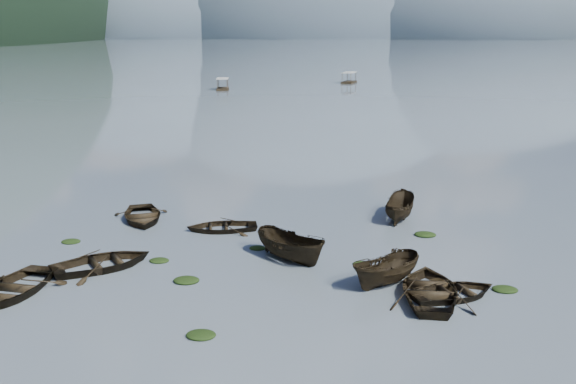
# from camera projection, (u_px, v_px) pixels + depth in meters

# --- Properties ---
(ground_plane) EXTENTS (2400.00, 2400.00, 0.00)m
(ground_plane) POSITION_uv_depth(u_px,v_px,m) (257.00, 315.00, 25.39)
(ground_plane) COLOR slate
(haze_mtn_a) EXTENTS (520.00, 520.00, 280.00)m
(haze_mtn_a) POSITION_uv_depth(u_px,v_px,m) (171.00, 36.00, 918.39)
(haze_mtn_a) COLOR #475666
(haze_mtn_a) RESTS_ON ground
(haze_mtn_b) EXTENTS (520.00, 520.00, 340.00)m
(haze_mtn_b) POSITION_uv_depth(u_px,v_px,m) (310.00, 36.00, 898.66)
(haze_mtn_b) COLOR #475666
(haze_mtn_b) RESTS_ON ground
(haze_mtn_c) EXTENTS (520.00, 520.00, 260.00)m
(haze_mtn_c) POSITION_uv_depth(u_px,v_px,m) (455.00, 36.00, 878.93)
(haze_mtn_c) COLOR #475666
(haze_mtn_c) RESTS_ON ground
(rowboat_0) EXTENTS (3.97, 5.17, 0.99)m
(rowboat_0) POSITION_uv_depth(u_px,v_px,m) (12.00, 294.00, 27.40)
(rowboat_0) COLOR black
(rowboat_0) RESTS_ON ground
(rowboat_1) EXTENTS (5.75, 5.51, 0.97)m
(rowboat_1) POSITION_uv_depth(u_px,v_px,m) (103.00, 268.00, 30.39)
(rowboat_1) COLOR black
(rowboat_1) RESTS_ON ground
(rowboat_2) EXTENTS (4.39, 4.11, 1.69)m
(rowboat_2) POSITION_uv_depth(u_px,v_px,m) (291.00, 260.00, 31.44)
(rowboat_2) COLOR black
(rowboat_2) RESTS_ON ground
(rowboat_3) EXTENTS (3.70, 5.06, 1.02)m
(rowboat_3) POSITION_uv_depth(u_px,v_px,m) (430.00, 297.00, 27.18)
(rowboat_3) COLOR black
(rowboat_3) RESTS_ON ground
(rowboat_4) EXTENTS (4.75, 4.23, 0.81)m
(rowboat_4) POSITION_uv_depth(u_px,v_px,m) (454.00, 297.00, 27.15)
(rowboat_4) COLOR black
(rowboat_4) RESTS_ON ground
(rowboat_5) EXTENTS (3.84, 3.94, 1.54)m
(rowboat_5) POSITION_uv_depth(u_px,v_px,m) (386.00, 284.00, 28.49)
(rowboat_5) COLOR black
(rowboat_5) RESTS_ON ground
(rowboat_6) EXTENTS (4.74, 5.49, 0.95)m
(rowboat_6) POSITION_uv_depth(u_px,v_px,m) (142.00, 220.00, 37.95)
(rowboat_6) COLOR black
(rowboat_6) RESTS_ON ground
(rowboat_7) EXTENTS (4.50, 3.66, 0.82)m
(rowboat_7) POSITION_uv_depth(u_px,v_px,m) (222.00, 230.00, 36.11)
(rowboat_7) COLOR black
(rowboat_7) RESTS_ON ground
(rowboat_8) EXTENTS (2.38, 4.36, 1.59)m
(rowboat_8) POSITION_uv_depth(u_px,v_px,m) (399.00, 219.00, 38.31)
(rowboat_8) COLOR black
(rowboat_8) RESTS_ON ground
(weed_clump_0) EXTENTS (1.19, 0.97, 0.26)m
(weed_clump_0) POSITION_uv_depth(u_px,v_px,m) (186.00, 282.00, 28.77)
(weed_clump_0) COLOR black
(weed_clump_0) RESTS_ON ground
(weed_clump_1) EXTENTS (0.97, 0.78, 0.21)m
(weed_clump_1) POSITION_uv_depth(u_px,v_px,m) (159.00, 261.00, 31.27)
(weed_clump_1) COLOR black
(weed_clump_1) RESTS_ON ground
(weed_clump_2) EXTENTS (1.12, 0.90, 0.24)m
(weed_clump_2) POSITION_uv_depth(u_px,v_px,m) (201.00, 336.00, 23.66)
(weed_clump_2) COLOR black
(weed_clump_2) RESTS_ON ground
(weed_clump_3) EXTENTS (0.83, 0.70, 0.18)m
(weed_clump_3) POSITION_uv_depth(u_px,v_px,m) (361.00, 265.00, 30.85)
(weed_clump_3) COLOR black
(weed_clump_3) RESTS_ON ground
(weed_clump_4) EXTENTS (1.12, 0.89, 0.23)m
(weed_clump_4) POSITION_uv_depth(u_px,v_px,m) (505.00, 291.00, 27.80)
(weed_clump_4) COLOR black
(weed_clump_4) RESTS_ON ground
(weed_clump_5) EXTENTS (1.02, 0.83, 0.22)m
(weed_clump_5) POSITION_uv_depth(u_px,v_px,m) (71.00, 242.00, 34.05)
(weed_clump_5) COLOR black
(weed_clump_5) RESTS_ON ground
(weed_clump_6) EXTENTS (0.85, 0.71, 0.18)m
(weed_clump_6) POSITION_uv_depth(u_px,v_px,m) (258.00, 249.00, 33.09)
(weed_clump_6) COLOR black
(weed_clump_6) RESTS_ON ground
(weed_clump_7) EXTENTS (1.19, 0.95, 0.26)m
(weed_clump_7) POSITION_uv_depth(u_px,v_px,m) (425.00, 236.00, 35.15)
(weed_clump_7) COLOR black
(weed_clump_7) RESTS_ON ground
(pontoon_left) EXTENTS (2.99, 5.52, 2.01)m
(pontoon_left) POSITION_uv_depth(u_px,v_px,m) (223.00, 90.00, 118.66)
(pontoon_left) COLOR black
(pontoon_left) RESTS_ON ground
(pontoon_centre) EXTENTS (3.37, 5.80, 2.09)m
(pontoon_centre) POSITION_uv_depth(u_px,v_px,m) (349.00, 83.00, 133.13)
(pontoon_centre) COLOR black
(pontoon_centre) RESTS_ON ground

